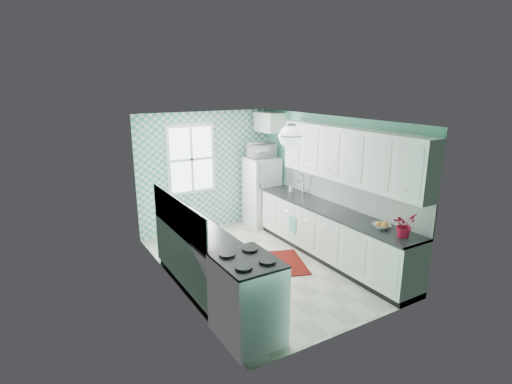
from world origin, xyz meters
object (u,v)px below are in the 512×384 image
fridge (262,191)px  fruit_bowl (382,226)px  microwave (262,150)px  potted_plant (404,225)px  sink (296,195)px  ceiling_light (291,137)px  stove (247,297)px

fridge → fruit_bowl: size_ratio=5.95×
fridge → fruit_bowl: (0.09, -3.31, 0.22)m
fridge → microwave: 0.91m
potted_plant → fridge: bearing=91.4°
sink → fridge: bearing=94.3°
sink → ceiling_light: bearing=-130.3°
fridge → microwave: (0.00, 0.00, 0.91)m
ceiling_light → microwave: (1.11, 2.58, -0.66)m
fridge → stove: size_ratio=1.45×
fridge → sink: bearing=-85.5°
potted_plant → microwave: (-0.09, 3.70, 0.54)m
fridge → potted_plant: 3.72m
ceiling_light → sink: 2.34m
fruit_bowl → stove: bearing=-177.6°
fruit_bowl → microwave: 3.38m
fruit_bowl → sink: bearing=89.9°
sink → fruit_bowl: 2.17m
fruit_bowl → microwave: microwave is taller
ceiling_light → fridge: (1.11, 2.58, -1.57)m
ceiling_light → microwave: bearing=66.7°
microwave → fridge: bearing=57.2°
stove → ceiling_light: bearing=36.0°
stove → potted_plant: (2.40, -0.29, 0.58)m
fridge → fruit_bowl: fridge is taller
ceiling_light → fruit_bowl: (1.20, -0.73, -1.35)m
fridge → stove: 4.12m
ceiling_light → fruit_bowl: ceiling_light is taller
stove → fruit_bowl: bearing=3.7°
ceiling_light → stove: 2.30m
ceiling_light → potted_plant: (1.20, -1.12, -1.20)m
potted_plant → microwave: size_ratio=0.64×
sink → potted_plant: sink is taller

